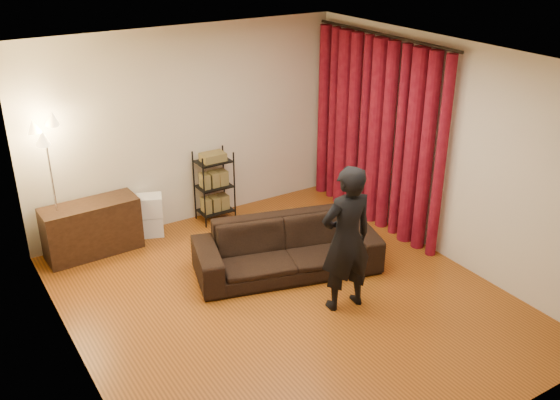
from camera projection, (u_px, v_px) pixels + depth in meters
floor at (286, 300)px, 7.02m from camera, size 5.00×5.00×0.00m
ceiling at (288, 60)px, 5.90m from camera, size 5.00×5.00×0.00m
wall_back at (188, 127)px, 8.40m from camera, size 5.00×0.00×5.00m
wall_front at (471, 307)px, 4.53m from camera, size 5.00×0.00×5.00m
wall_left at (68, 245)px, 5.38m from camera, size 0.00×5.00×5.00m
wall_right at (444, 151)px, 7.54m from camera, size 0.00×5.00×5.00m
curtain_rod at (383, 35)px, 7.86m from camera, size 0.04×2.65×0.04m
curtain at (376, 134)px, 8.39m from camera, size 0.22×2.65×2.55m
sofa at (287, 248)px, 7.47m from camera, size 2.34×1.41×0.64m
person at (346, 239)px, 6.59m from camera, size 0.64×0.46×1.66m
media_cabinet at (92, 228)px, 7.88m from camera, size 1.20×0.49×0.69m
storage_boxes at (150, 215)px, 8.35m from camera, size 0.42×0.38×0.57m
wire_shelf at (214, 186)px, 8.69m from camera, size 0.52×0.42×1.02m
floor_lamp at (54, 193)px, 7.46m from camera, size 0.42×0.42×1.84m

